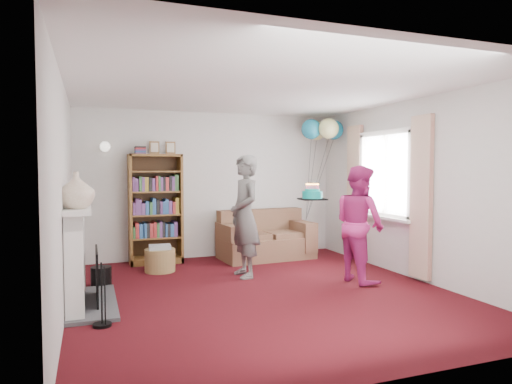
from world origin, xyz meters
name	(u,v)px	position (x,y,z in m)	size (l,w,h in m)	color
ground	(263,293)	(0.00, 0.00, 0.00)	(5.00, 5.00, 0.00)	black
wall_back	(211,185)	(0.00, 2.51, 1.25)	(4.50, 0.02, 2.50)	silver
wall_left	(63,196)	(-2.26, 0.00, 1.25)	(0.02, 5.00, 2.50)	silver
wall_right	(414,189)	(2.26, 0.00, 1.25)	(0.02, 5.00, 2.50)	silver
ceiling	(263,88)	(0.00, 0.00, 2.50)	(4.50, 5.00, 0.01)	white
fireplace	(82,261)	(-2.09, 0.19, 0.51)	(0.55, 1.80, 1.12)	#3F3F42
window_bay	(384,191)	(2.21, 0.60, 1.20)	(0.14, 2.02, 2.20)	white
wall_sconce	(105,147)	(-1.75, 2.36, 1.88)	(0.16, 0.23, 0.16)	gold
bookcase	(155,209)	(-0.99, 2.30, 0.87)	(0.84, 0.42, 1.98)	#472B14
sofa	(265,240)	(0.83, 2.06, 0.31)	(1.55, 0.82, 0.82)	brown
wicker_basket	(160,259)	(-1.02, 1.61, 0.18)	(0.45, 0.45, 0.40)	#9B7748
person_striped	(245,216)	(0.06, 0.88, 0.86)	(0.63, 0.41, 1.73)	black
person_magenta	(359,224)	(1.45, 0.10, 0.79)	(0.77, 0.60, 1.58)	#AD226A
birthday_cake	(312,195)	(0.89, 0.42, 1.17)	(0.34, 0.34, 0.22)	black
balloons	(322,130)	(1.87, 1.96, 2.22)	(0.80, 0.79, 1.75)	#3F3F3F
mantel_vase	(76,190)	(-2.12, -0.15, 1.31)	(0.36, 0.36, 0.38)	beige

